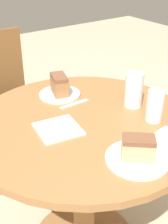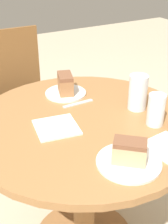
# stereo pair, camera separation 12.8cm
# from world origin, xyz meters

# --- Properties ---
(table) EXTENTS (0.95, 0.95, 0.75)m
(table) POSITION_xyz_m (0.00, 0.00, 0.55)
(table) COLOR #9E6B3D
(table) RESTS_ON ground_plane
(chair) EXTENTS (0.44, 0.44, 0.91)m
(chair) POSITION_xyz_m (-0.03, 0.86, 0.49)
(chair) COLOR brown
(chair) RESTS_ON ground_plane
(plate_near) EXTENTS (0.20, 0.20, 0.01)m
(plate_near) POSITION_xyz_m (0.04, 0.26, 0.75)
(plate_near) COLOR white
(plate_near) RESTS_ON table
(plate_far) EXTENTS (0.22, 0.22, 0.01)m
(plate_far) POSITION_xyz_m (-0.01, -0.32, 0.75)
(plate_far) COLOR white
(plate_far) RESTS_ON table
(cake_slice_near) EXTENTS (0.10, 0.13, 0.09)m
(cake_slice_near) POSITION_xyz_m (0.04, 0.26, 0.80)
(cake_slice_near) COLOR #9E6B42
(cake_slice_near) RESTS_ON plate_near
(cake_slice_far) EXTENTS (0.13, 0.12, 0.08)m
(cake_slice_far) POSITION_xyz_m (-0.01, -0.32, 0.80)
(cake_slice_far) COLOR tan
(cake_slice_far) RESTS_ON plate_far
(glass_lemonade) EXTENTS (0.07, 0.07, 0.13)m
(glass_lemonade) POSITION_xyz_m (0.24, -0.17, 0.81)
(glass_lemonade) COLOR silver
(glass_lemonade) RESTS_ON table
(glass_water) EXTENTS (0.08, 0.08, 0.16)m
(glass_water) POSITION_xyz_m (0.26, -0.02, 0.82)
(glass_water) COLOR silver
(glass_water) RESTS_ON table
(napkin_stack) EXTENTS (0.19, 0.19, 0.01)m
(napkin_stack) POSITION_xyz_m (-0.13, -0.00, 0.75)
(napkin_stack) COLOR white
(napkin_stack) RESTS_ON table
(fork) EXTENTS (0.15, 0.02, 0.00)m
(fork) POSITION_xyz_m (0.05, 0.14, 0.75)
(fork) COLOR silver
(fork) RESTS_ON table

